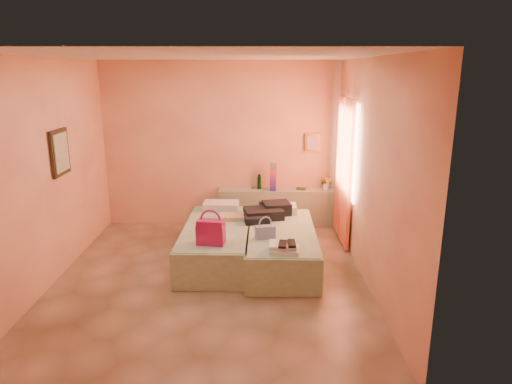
{
  "coord_description": "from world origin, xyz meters",
  "views": [
    {
      "loc": [
        0.6,
        -5.48,
        2.65
      ],
      "look_at": [
        0.59,
        0.85,
        0.94
      ],
      "focal_mm": 32.0,
      "sensor_mm": 36.0,
      "label": 1
    }
  ],
  "objects_px": {
    "green_book": "(301,189)",
    "blue_handbag": "(265,232)",
    "magenta_handbag": "(211,232)",
    "water_bottle": "(259,182)",
    "towel_stack": "(285,248)",
    "headboard_ledge": "(278,208)",
    "bed_right": "(281,247)",
    "flower_vase": "(326,182)",
    "bed_left": "(217,243)"
  },
  "relations": [
    {
      "from": "flower_vase",
      "to": "magenta_handbag",
      "type": "xyz_separation_m",
      "value": [
        -1.78,
        -2.19,
        -0.11
      ]
    },
    {
      "from": "bed_right",
      "to": "water_bottle",
      "type": "bearing_deg",
      "value": 101.2
    },
    {
      "from": "magenta_handbag",
      "to": "towel_stack",
      "type": "distance_m",
      "value": 0.96
    },
    {
      "from": "green_book",
      "to": "magenta_handbag",
      "type": "distance_m",
      "value": 2.53
    },
    {
      "from": "bed_left",
      "to": "magenta_handbag",
      "type": "relative_size",
      "value": 5.78
    },
    {
      "from": "bed_left",
      "to": "water_bottle",
      "type": "bearing_deg",
      "value": 69.4
    },
    {
      "from": "headboard_ledge",
      "to": "bed_left",
      "type": "xyz_separation_m",
      "value": [
        -0.93,
        -1.47,
        -0.08
      ]
    },
    {
      "from": "water_bottle",
      "to": "bed_right",
      "type": "bearing_deg",
      "value": -80.08
    },
    {
      "from": "bed_right",
      "to": "green_book",
      "type": "bearing_deg",
      "value": 76.38
    },
    {
      "from": "flower_vase",
      "to": "magenta_handbag",
      "type": "bearing_deg",
      "value": -129.23
    },
    {
      "from": "green_book",
      "to": "towel_stack",
      "type": "relative_size",
      "value": 0.46
    },
    {
      "from": "headboard_ledge",
      "to": "flower_vase",
      "type": "distance_m",
      "value": 0.95
    },
    {
      "from": "blue_handbag",
      "to": "bed_right",
      "type": "bearing_deg",
      "value": 43.01
    },
    {
      "from": "bed_left",
      "to": "blue_handbag",
      "type": "xyz_separation_m",
      "value": [
        0.67,
        -0.47,
        0.33
      ]
    },
    {
      "from": "magenta_handbag",
      "to": "green_book",
      "type": "bearing_deg",
      "value": 65.66
    },
    {
      "from": "magenta_handbag",
      "to": "blue_handbag",
      "type": "distance_m",
      "value": 0.73
    },
    {
      "from": "magenta_handbag",
      "to": "towel_stack",
      "type": "xyz_separation_m",
      "value": [
        0.92,
        -0.25,
        -0.11
      ]
    },
    {
      "from": "bed_left",
      "to": "towel_stack",
      "type": "bearing_deg",
      "value": -44.33
    },
    {
      "from": "magenta_handbag",
      "to": "blue_handbag",
      "type": "relative_size",
      "value": 1.32
    },
    {
      "from": "water_bottle",
      "to": "towel_stack",
      "type": "relative_size",
      "value": 0.71
    },
    {
      "from": "green_book",
      "to": "blue_handbag",
      "type": "relative_size",
      "value": 0.61
    },
    {
      "from": "towel_stack",
      "to": "headboard_ledge",
      "type": "bearing_deg",
      "value": 89.23
    },
    {
      "from": "magenta_handbag",
      "to": "towel_stack",
      "type": "height_order",
      "value": "magenta_handbag"
    },
    {
      "from": "headboard_ledge",
      "to": "flower_vase",
      "type": "height_order",
      "value": "flower_vase"
    },
    {
      "from": "flower_vase",
      "to": "headboard_ledge",
      "type": "bearing_deg",
      "value": -176.8
    },
    {
      "from": "flower_vase",
      "to": "magenta_handbag",
      "type": "distance_m",
      "value": 2.82
    },
    {
      "from": "headboard_ledge",
      "to": "towel_stack",
      "type": "relative_size",
      "value": 5.86
    },
    {
      "from": "blue_handbag",
      "to": "towel_stack",
      "type": "distance_m",
      "value": 0.51
    },
    {
      "from": "towel_stack",
      "to": "bed_right",
      "type": "bearing_deg",
      "value": 90.03
    },
    {
      "from": "green_book",
      "to": "magenta_handbag",
      "type": "height_order",
      "value": "magenta_handbag"
    },
    {
      "from": "magenta_handbag",
      "to": "flower_vase",
      "type": "bearing_deg",
      "value": 58.72
    },
    {
      "from": "bed_right",
      "to": "towel_stack",
      "type": "relative_size",
      "value": 5.71
    },
    {
      "from": "water_bottle",
      "to": "magenta_handbag",
      "type": "relative_size",
      "value": 0.72
    },
    {
      "from": "green_book",
      "to": "flower_vase",
      "type": "height_order",
      "value": "flower_vase"
    },
    {
      "from": "bed_right",
      "to": "headboard_ledge",
      "type": "bearing_deg",
      "value": 90.12
    },
    {
      "from": "bed_right",
      "to": "water_bottle",
      "type": "distance_m",
      "value": 1.77
    },
    {
      "from": "bed_right",
      "to": "green_book",
      "type": "relative_size",
      "value": 12.46
    },
    {
      "from": "bed_right",
      "to": "green_book",
      "type": "distance_m",
      "value": 1.73
    },
    {
      "from": "headboard_ledge",
      "to": "blue_handbag",
      "type": "bearing_deg",
      "value": -97.64
    },
    {
      "from": "magenta_handbag",
      "to": "water_bottle",
      "type": "bearing_deg",
      "value": 81.88
    },
    {
      "from": "bed_right",
      "to": "flower_vase",
      "type": "height_order",
      "value": "flower_vase"
    },
    {
      "from": "bed_right",
      "to": "blue_handbag",
      "type": "distance_m",
      "value": 0.51
    },
    {
      "from": "water_bottle",
      "to": "blue_handbag",
      "type": "bearing_deg",
      "value": -88.15
    },
    {
      "from": "headboard_ledge",
      "to": "green_book",
      "type": "bearing_deg",
      "value": -0.31
    },
    {
      "from": "headboard_ledge",
      "to": "magenta_handbag",
      "type": "xyz_separation_m",
      "value": [
        -0.95,
        -2.14,
        0.34
      ]
    },
    {
      "from": "headboard_ledge",
      "to": "water_bottle",
      "type": "bearing_deg",
      "value": 172.23
    },
    {
      "from": "green_book",
      "to": "magenta_handbag",
      "type": "xyz_separation_m",
      "value": [
        -1.35,
        -2.14,
        -0.0
      ]
    },
    {
      "from": "bed_left",
      "to": "blue_handbag",
      "type": "bearing_deg",
      "value": -33.45
    },
    {
      "from": "magenta_handbag",
      "to": "towel_stack",
      "type": "relative_size",
      "value": 0.99
    },
    {
      "from": "green_book",
      "to": "magenta_handbag",
      "type": "relative_size",
      "value": 0.46
    }
  ]
}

